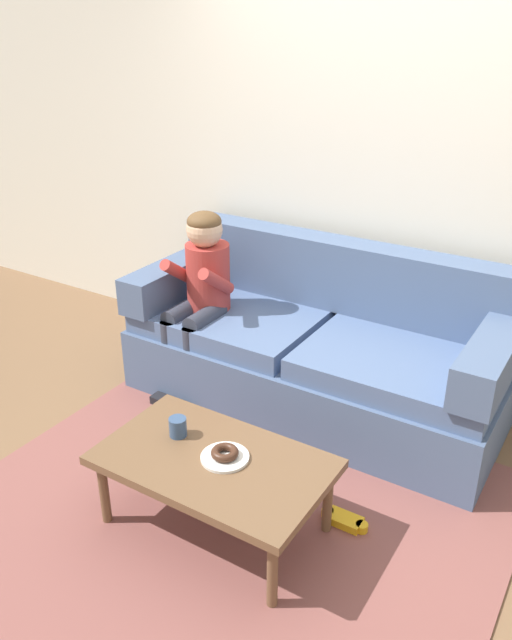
% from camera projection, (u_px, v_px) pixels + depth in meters
% --- Properties ---
extents(ground, '(10.00, 10.00, 0.00)m').
position_uv_depth(ground, '(255.00, 483.00, 3.17)').
color(ground, brown).
extents(wall_back, '(8.00, 0.10, 2.80)m').
position_uv_depth(wall_back, '(384.00, 152.00, 3.64)').
color(wall_back, silver).
rests_on(wall_back, ground).
extents(area_rug, '(2.42, 2.07, 0.01)m').
position_uv_depth(area_rug, '(226.00, 513.00, 2.97)').
color(area_rug, brown).
rests_on(area_rug, ground).
extents(couch, '(2.15, 0.90, 0.92)m').
position_uv_depth(couch, '(317.00, 351.00, 3.72)').
color(couch, slate).
rests_on(couch, ground).
extents(coffee_table, '(1.00, 0.60, 0.38)m').
position_uv_depth(coffee_table, '(214.00, 466.00, 2.75)').
color(coffee_table, brown).
rests_on(coffee_table, ground).
extents(person_child, '(0.34, 0.58, 1.10)m').
position_uv_depth(person_child, '(200.00, 286.00, 3.74)').
color(person_child, '#AD3833').
rests_on(person_child, ground).
extents(plate, '(0.21, 0.21, 0.01)m').
position_uv_depth(plate, '(225.00, 457.00, 2.73)').
color(plate, white).
rests_on(plate, coffee_table).
extents(donut, '(0.12, 0.12, 0.04)m').
position_uv_depth(donut, '(225.00, 453.00, 2.72)').
color(donut, '#422619').
rests_on(donut, plate).
extents(mug, '(0.08, 0.08, 0.09)m').
position_uv_depth(mug, '(178.00, 427.00, 2.87)').
color(mug, '#334C72').
rests_on(mug, coffee_table).
extents(toy_controller, '(0.23, 0.09, 0.05)m').
position_uv_depth(toy_controller, '(344.00, 521.00, 2.90)').
color(toy_controller, gold).
rests_on(toy_controller, ground).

